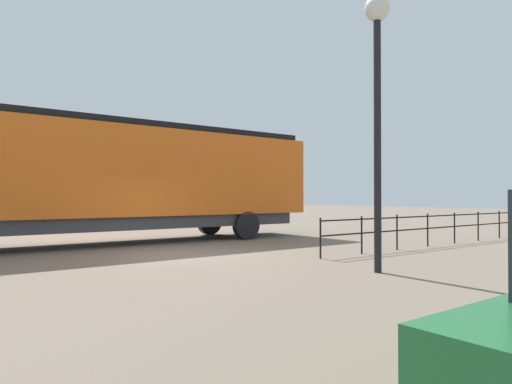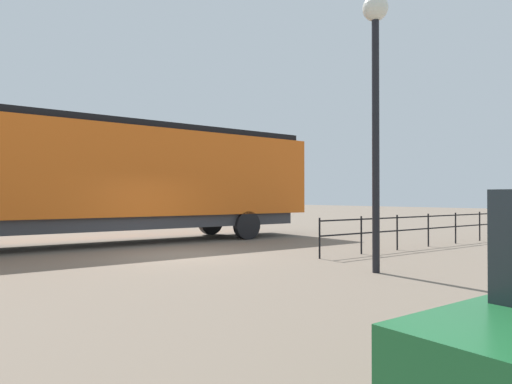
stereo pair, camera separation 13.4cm
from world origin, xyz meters
The scene contains 4 objects.
ground_plane centered at (0.00, 0.00, 0.00)m, with size 120.00×120.00×0.00m, color #756656.
locomotive centered at (-4.14, -0.39, 2.39)m, with size 3.08×16.10×4.27m.
lamp_post centered at (5.26, 2.02, 4.46)m, with size 0.56×0.56×6.09m.
platform_fence centered at (2.93, 8.45, 0.71)m, with size 0.05×11.77×1.10m.
Camera 1 is at (11.57, -6.02, 1.65)m, focal length 31.62 mm.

